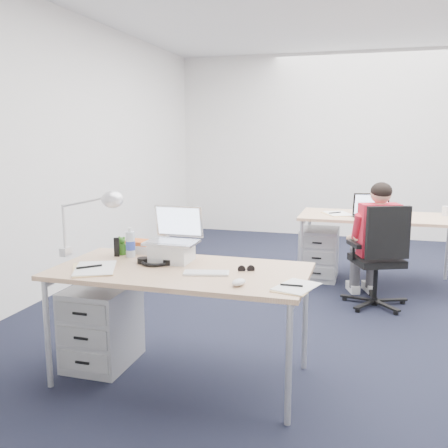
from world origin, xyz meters
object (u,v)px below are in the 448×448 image
object	(u,v)px
seated_person	(373,242)
book_stack	(139,246)
desk_near	(180,276)
bear_figurine	(122,246)
office_chair	(377,278)
drawer_pedestal_near	(102,325)
can_koozie	(182,255)
desk_far	(378,220)
headphones	(156,261)
drawer_pedestal_far	(319,253)
silver_laptop	(171,235)
dark_laptop	(373,206)
desk_lamp	(82,222)
computer_mouse	(239,282)
wireless_keyboard	(206,273)
sunglasses	(246,269)
cordless_phone	(117,247)
water_bottle	(130,242)
far_cup	(446,211)

from	to	relation	value
seated_person	book_stack	xyz separation A→B (m)	(-1.64, -1.60, 0.20)
desk_near	bear_figurine	xyz separation A→B (m)	(-0.53, 0.24, 0.11)
desk_near	office_chair	world-z (taller)	office_chair
drawer_pedestal_near	can_koozie	bearing A→B (deg)	9.47
desk_far	headphones	xyz separation A→B (m)	(-1.42, -2.50, 0.07)
drawer_pedestal_far	silver_laptop	world-z (taller)	silver_laptop
desk_near	can_koozie	world-z (taller)	can_koozie
office_chair	dark_laptop	xyz separation A→B (m)	(-0.06, 0.56, 0.59)
desk_far	dark_laptop	xyz separation A→B (m)	(-0.05, -0.22, 0.18)
drawer_pedestal_far	desk_lamp	distance (m)	2.94
desk_near	desk_far	bearing A→B (deg)	64.54
headphones	dark_laptop	distance (m)	2.66
silver_laptop	computer_mouse	world-z (taller)	silver_laptop
wireless_keyboard	bear_figurine	distance (m)	0.79
can_koozie	desk_near	bearing A→B (deg)	-73.47
desk_near	desk_lamp	world-z (taller)	desk_lamp
headphones	book_stack	bearing A→B (deg)	126.71
sunglasses	desk_near	bearing A→B (deg)	166.53
cordless_phone	dark_laptop	bearing A→B (deg)	34.38
office_chair	sunglasses	size ratio (longest dim) A/B	8.86
drawer_pedestal_near	office_chair	bearing A→B (deg)	43.72
desk_far	can_koozie	bearing A→B (deg)	-117.43
silver_laptop	headphones	xyz separation A→B (m)	(-0.08, -0.09, -0.16)
can_koozie	computer_mouse	bearing A→B (deg)	-37.80
desk_near	sunglasses	bearing A→B (deg)	9.26
desk_far	wireless_keyboard	bearing A→B (deg)	-111.38
drawer_pedestal_near	sunglasses	size ratio (longest dim) A/B	5.08
seated_person	computer_mouse	size ratio (longest dim) A/B	10.88
water_bottle	dark_laptop	size ratio (longest dim) A/B	0.57
book_stack	desk_lamp	distance (m)	0.44
far_cup	silver_laptop	bearing A→B (deg)	-127.94
desk_lamp	book_stack	bearing A→B (deg)	61.51
headphones	bear_figurine	bearing A→B (deg)	147.29
drawer_pedestal_near	far_cup	xyz separation A→B (m)	(2.50, 2.72, 0.51)
seated_person	desk_lamp	xyz separation A→B (m)	(-1.93, -1.85, 0.40)
desk_near	cordless_phone	distance (m)	0.59
seated_person	cordless_phone	world-z (taller)	seated_person
desk_near	dark_laptop	bearing A→B (deg)	63.49
office_chair	water_bottle	bearing A→B (deg)	-159.47
headphones	water_bottle	bearing A→B (deg)	146.34
silver_laptop	headphones	world-z (taller)	silver_laptop
can_koozie	cordless_phone	distance (m)	0.51
desk_far	can_koozie	size ratio (longest dim) A/B	14.07
sunglasses	dark_laptop	distance (m)	2.41
headphones	far_cup	size ratio (longest dim) A/B	2.47
desk_near	wireless_keyboard	size ratio (longest dim) A/B	5.83
headphones	can_koozie	size ratio (longest dim) A/B	2.21
drawer_pedestal_far	bear_figurine	size ratio (longest dim) A/B	4.17
can_koozie	desk_lamp	size ratio (longest dim) A/B	0.23
headphones	sunglasses	world-z (taller)	headphones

